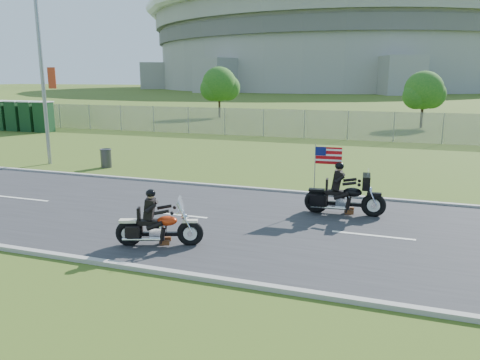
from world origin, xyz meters
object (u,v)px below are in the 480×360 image
(porta_toilet_b, at_px, (30,117))
(trash_can, at_px, (106,158))
(motorcycle_lead, at_px, (158,228))
(streetlight, at_px, (43,47))
(porta_toilet_a, at_px, (44,117))
(porta_toilet_c, at_px, (16,116))
(porta_toilet_d, at_px, (2,116))
(motorcycle_follow, at_px, (345,197))

(porta_toilet_b, distance_m, trash_can, 18.25)
(porta_toilet_b, bearing_deg, motorcycle_lead, -41.33)
(streetlight, relative_size, porta_toilet_a, 4.35)
(porta_toilet_c, bearing_deg, trash_can, -34.17)
(porta_toilet_d, height_order, motorcycle_follow, porta_toilet_d)
(trash_can, bearing_deg, porta_toilet_d, 148.02)
(porta_toilet_a, height_order, trash_can, porta_toilet_a)
(streetlight, relative_size, motorcycle_follow, 3.96)
(porta_toilet_b, xyz_separation_m, trash_can, (14.64, -10.89, -0.72))
(porta_toilet_a, bearing_deg, porta_toilet_c, 180.00)
(porta_toilet_b, xyz_separation_m, motorcycle_lead, (22.24, -19.55, -0.67))
(motorcycle_lead, height_order, motorcycle_follow, motorcycle_follow)
(porta_toilet_c, distance_m, porta_toilet_d, 1.40)
(porta_toilet_a, distance_m, porta_toilet_b, 1.40)
(porta_toilet_a, xyz_separation_m, porta_toilet_d, (-4.20, 0.00, 0.00))
(streetlight, bearing_deg, trash_can, -1.88)
(porta_toilet_c, bearing_deg, motorcycle_lead, -39.60)
(motorcycle_lead, distance_m, trash_can, 11.53)
(streetlight, bearing_deg, porta_toilet_b, 136.65)
(porta_toilet_d, xyz_separation_m, trash_can, (17.44, -10.89, -0.72))
(porta_toilet_d, bearing_deg, porta_toilet_c, 0.00)
(streetlight, distance_m, motorcycle_follow, 16.41)
(porta_toilet_b, distance_m, porta_toilet_d, 2.80)
(motorcycle_lead, distance_m, motorcycle_follow, 6.03)
(motorcycle_lead, bearing_deg, streetlight, 121.23)
(porta_toilet_c, relative_size, porta_toilet_d, 1.00)
(porta_toilet_a, height_order, motorcycle_lead, porta_toilet_a)
(porta_toilet_d, relative_size, motorcycle_lead, 1.06)
(streetlight, height_order, motorcycle_lead, streetlight)
(motorcycle_follow, bearing_deg, streetlight, 159.25)
(porta_toilet_b, xyz_separation_m, motorcycle_follow, (26.39, -15.18, -0.57))
(porta_toilet_d, distance_m, trash_can, 20.57)
(motorcycle_lead, relative_size, motorcycle_follow, 0.86)
(porta_toilet_d, height_order, trash_can, porta_toilet_d)
(porta_toilet_d, height_order, motorcycle_lead, porta_toilet_d)
(streetlight, xyz_separation_m, trash_can, (3.22, -0.11, -5.20))
(porta_toilet_c, height_order, motorcycle_follow, porta_toilet_c)
(streetlight, relative_size, porta_toilet_d, 4.35)
(porta_toilet_c, distance_m, trash_can, 19.40)
(streetlight, xyz_separation_m, porta_toilet_a, (-10.02, 10.78, -4.49))
(trash_can, bearing_deg, porta_toilet_b, 143.36)
(streetlight, distance_m, porta_toilet_d, 18.40)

